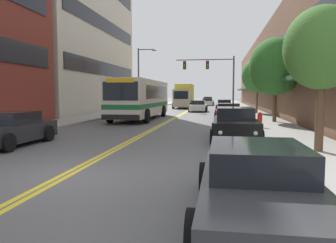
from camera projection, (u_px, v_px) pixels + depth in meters
ground_plane at (192, 109)px, 44.41m from camera, size 240.00×240.00×0.00m
sidewalk_left at (142, 108)px, 45.49m from camera, size 2.85×106.00×0.13m
sidewalk_right at (244, 109)px, 43.32m from camera, size 2.85×106.00×0.13m
centre_line at (192, 109)px, 44.41m from camera, size 0.34×106.00×0.01m
storefront_row_right at (290, 73)px, 42.05m from camera, size 9.10×68.00×9.51m
city_bus at (141, 97)px, 26.09m from camera, size 2.91×10.93×3.05m
car_charcoal_parked_left_near at (8, 130)px, 12.69m from camera, size 2.14×4.46×1.31m
car_beige_parked_left_far at (148, 107)px, 37.20m from camera, size 2.09×4.20×1.21m
car_dark_grey_parked_right_foreground at (258, 186)px, 5.12m from camera, size 1.97×4.47×1.19m
car_red_parked_right_mid at (228, 112)px, 25.35m from camera, size 2.13×4.68×1.27m
car_slate_blue_parked_right_far at (224, 106)px, 39.25m from camera, size 2.02×4.73×1.32m
car_black_parked_right_end at (235, 125)px, 14.23m from camera, size 2.06×4.80×1.41m
car_white_moving_lead at (198, 106)px, 37.09m from camera, size 2.01×4.15×1.27m
car_champagne_moving_second at (208, 101)px, 66.69m from camera, size 2.15×4.50×1.44m
car_silver_moving_third at (207, 102)px, 57.50m from camera, size 2.17×4.41×1.23m
box_truck at (184, 96)px, 46.94m from camera, size 2.59×7.29×3.38m
traffic_signal_mast at (213, 72)px, 36.90m from camera, size 6.58×0.38×6.22m
street_lamp_left_far at (141, 74)px, 36.46m from camera, size 2.14×0.28×7.06m
street_tree_right_near at (322, 49)px, 10.46m from camera, size 2.43×2.43×4.68m
street_tree_right_mid at (276, 67)px, 21.89m from camera, size 3.50×3.50×5.63m
street_tree_right_far at (257, 75)px, 32.25m from camera, size 3.08×3.08×5.40m
fire_hydrant at (260, 120)px, 18.35m from camera, size 0.34×0.26×0.86m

